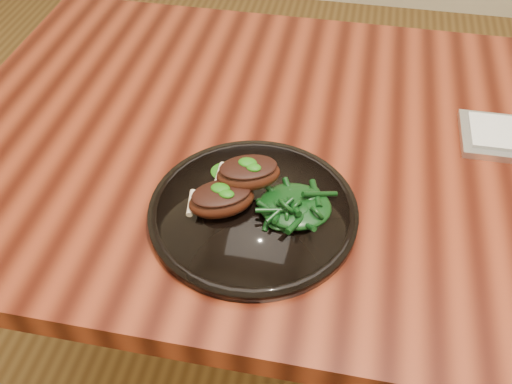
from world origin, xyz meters
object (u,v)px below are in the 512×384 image
(greens_heap, at_px, (295,203))
(desk, at_px, (421,192))
(plate, at_px, (253,212))
(lamb_chop_front, at_px, (221,199))

(greens_heap, bearing_deg, desk, 42.65)
(desk, bearing_deg, plate, -143.86)
(plate, height_order, lamb_chop_front, lamb_chop_front)
(plate, bearing_deg, desk, 36.14)
(desk, relative_size, greens_heap, 15.80)
(plate, distance_m, lamb_chop_front, 0.05)
(desk, xyz_separation_m, plate, (-0.25, -0.18, 0.09))
(plate, xyz_separation_m, lamb_chop_front, (-0.04, -0.01, 0.03))
(desk, relative_size, lamb_chop_front, 14.67)
(desk, height_order, plate, plate)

